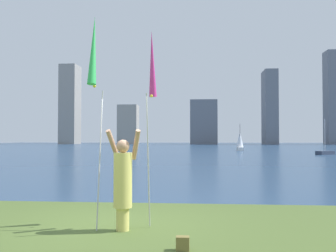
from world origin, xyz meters
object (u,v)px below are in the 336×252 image
object	(u,v)px
kite_flag_right	(152,68)
sailboat_3	(325,152)
person	(123,181)
sailboat_6	(240,142)
bag	(183,243)
kite_flag_left	(94,55)

from	to	relation	value
kite_flag_right	sailboat_3	bearing A→B (deg)	67.43
person	sailboat_6	size ratio (longest dim) A/B	0.53
bag	sailboat_3	size ratio (longest dim) A/B	0.06
kite_flag_left	person	bearing A→B (deg)	39.52
person	sailboat_3	size ratio (longest dim) A/B	0.52
kite_flag_right	person	bearing A→B (deg)	-125.77
person	bag	size ratio (longest dim) A/B	8.91
bag	sailboat_3	distance (m)	36.74
kite_flag_left	bag	world-z (taller)	kite_flag_left
kite_flag_right	sailboat_3	distance (m)	35.42
person	bag	world-z (taller)	person
person	kite_flag_right	size ratio (longest dim) A/B	0.49
kite_flag_right	kite_flag_left	bearing A→B (deg)	-132.11
person	kite_flag_left	bearing A→B (deg)	-159.65
kite_flag_left	sailboat_3	size ratio (longest dim) A/B	1.08
bag	sailboat_6	xyz separation A→B (m)	(5.49, 46.07, 1.06)
kite_flag_right	sailboat_6	size ratio (longest dim) A/B	1.09
bag	sailboat_3	bearing A→B (deg)	69.54
bag	sailboat_6	distance (m)	46.41
bag	sailboat_6	size ratio (longest dim) A/B	0.06
person	kite_flag_left	world-z (taller)	kite_flag_left
person	sailboat_6	world-z (taller)	sailboat_6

